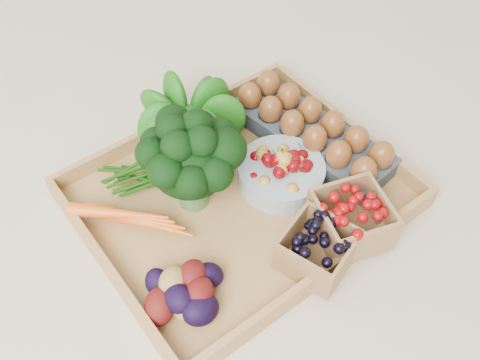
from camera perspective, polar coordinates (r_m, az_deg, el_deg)
ground at (r=1.00m, az=0.00°, el=-2.20°), size 4.00×4.00×0.00m
tray at (r=0.99m, az=0.00°, el=-1.93°), size 0.55×0.45×0.01m
carrots at (r=0.95m, az=-11.63°, el=-3.97°), size 0.18×0.13×0.04m
lettuce at (r=1.03m, az=-5.57°, el=6.78°), size 0.13×0.13×0.13m
broccoli at (r=0.93m, az=-5.22°, el=0.50°), size 0.18×0.18×0.14m
cherry_bowl at (r=0.99m, az=4.39°, el=0.68°), size 0.16×0.16×0.04m
egg_carton at (r=1.06m, az=7.53°, el=4.59°), size 0.16×0.35×0.04m
potatoes at (r=0.84m, az=-5.80°, el=-11.21°), size 0.14×0.14×0.08m
punnet_blackberry at (r=0.88m, az=8.25°, el=-7.34°), size 0.13×0.13×0.07m
punnet_raspberry at (r=0.92m, az=11.78°, el=-4.13°), size 0.15×0.15×0.08m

